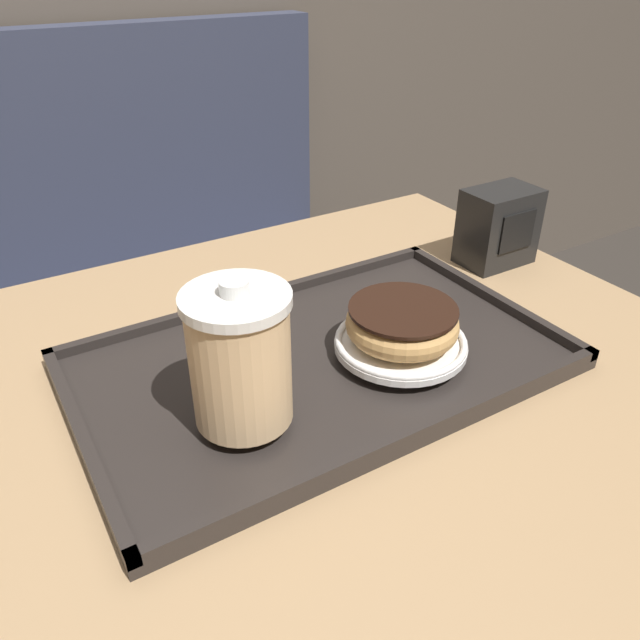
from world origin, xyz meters
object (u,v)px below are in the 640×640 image
object	(u,v)px
coffee_cup_front	(240,357)
donut_chocolate_glazed	(402,322)
napkin_dispenser	(498,227)
spoon	(241,351)

from	to	relation	value
coffee_cup_front	donut_chocolate_glazed	distance (m)	0.20
coffee_cup_front	donut_chocolate_glazed	size ratio (longest dim) A/B	1.17
coffee_cup_front	napkin_dispenser	distance (m)	0.52
donut_chocolate_glazed	napkin_dispenser	size ratio (longest dim) A/B	1.11
napkin_dispenser	coffee_cup_front	bearing A→B (deg)	-162.23
coffee_cup_front	napkin_dispenser	size ratio (longest dim) A/B	1.30
coffee_cup_front	spoon	distance (m)	0.12
donut_chocolate_glazed	napkin_dispenser	xyz separation A→B (m)	(0.29, 0.14, -0.00)
spoon	napkin_dispenser	world-z (taller)	napkin_dispenser
coffee_cup_front	donut_chocolate_glazed	world-z (taller)	coffee_cup_front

